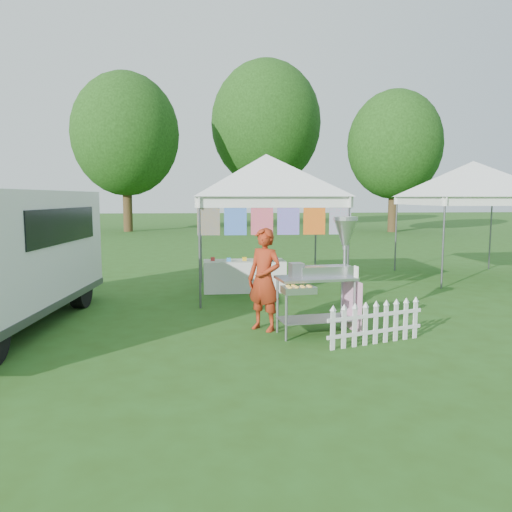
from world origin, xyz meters
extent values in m
plane|color=#294C15|center=(0.00, 0.00, 0.00)|extent=(120.00, 120.00, 0.00)
cylinder|color=#59595E|center=(-1.42, 2.08, 1.05)|extent=(0.04, 0.04, 2.10)
cylinder|color=#59595E|center=(1.42, 2.08, 1.05)|extent=(0.04, 0.04, 2.10)
cylinder|color=#59595E|center=(-1.42, 4.92, 1.05)|extent=(0.04, 0.04, 2.10)
cylinder|color=#59595E|center=(1.42, 4.92, 1.05)|extent=(0.04, 0.04, 2.10)
cube|color=white|center=(0.00, 2.08, 2.00)|extent=(3.00, 0.03, 0.22)
cube|color=white|center=(0.00, 4.92, 2.00)|extent=(3.00, 0.03, 0.22)
pyramid|color=white|center=(0.00, 3.50, 3.00)|extent=(4.24, 4.24, 0.90)
cylinder|color=#59595E|center=(0.00, 2.08, 2.08)|extent=(3.00, 0.03, 0.03)
cube|color=orange|center=(-1.25, 2.08, 1.73)|extent=(0.42, 0.01, 0.70)
cube|color=blue|center=(-0.75, 2.08, 1.73)|extent=(0.42, 0.01, 0.70)
cube|color=#D61AA0|center=(-0.25, 2.08, 1.73)|extent=(0.42, 0.01, 0.70)
cube|color=#BB1BBD|center=(0.25, 2.08, 1.73)|extent=(0.42, 0.01, 0.70)
cube|color=red|center=(0.75, 2.08, 1.73)|extent=(0.42, 0.01, 0.70)
cube|color=#37CFC1|center=(1.25, 2.08, 1.73)|extent=(0.42, 0.01, 0.70)
cylinder|color=#59595E|center=(4.08, 3.58, 1.05)|extent=(0.04, 0.04, 2.10)
cylinder|color=#59595E|center=(4.08, 6.42, 1.05)|extent=(0.04, 0.04, 2.10)
cylinder|color=#59595E|center=(6.92, 6.42, 1.05)|extent=(0.04, 0.04, 2.10)
cube|color=white|center=(5.50, 3.58, 2.00)|extent=(3.00, 0.03, 0.22)
cube|color=white|center=(5.50, 6.42, 2.00)|extent=(3.00, 0.03, 0.22)
pyramid|color=white|center=(5.50, 5.00, 3.00)|extent=(4.24, 4.24, 0.90)
cylinder|color=#59595E|center=(5.50, 3.58, 2.08)|extent=(3.00, 0.03, 0.03)
cylinder|color=#3D2916|center=(-6.00, 24.00, 1.98)|extent=(0.56, 0.56, 3.96)
ellipsoid|color=#28641B|center=(-6.00, 24.00, 5.85)|extent=(6.40, 6.40, 7.36)
cylinder|color=#3D2916|center=(3.00, 28.00, 2.42)|extent=(0.56, 0.56, 4.84)
ellipsoid|color=#28641B|center=(3.00, 28.00, 7.15)|extent=(7.60, 7.60, 8.74)
cylinder|color=#3D2916|center=(10.00, 22.00, 1.76)|extent=(0.56, 0.56, 3.52)
ellipsoid|color=#28641B|center=(10.00, 22.00, 5.20)|extent=(5.60, 5.60, 6.44)
cylinder|color=gray|center=(-0.16, -0.23, 0.44)|extent=(0.04, 0.04, 0.87)
cylinder|color=gray|center=(0.89, -0.10, 0.44)|extent=(0.04, 0.04, 0.87)
cylinder|color=gray|center=(-0.22, 0.25, 0.44)|extent=(0.04, 0.04, 0.87)
cylinder|color=gray|center=(0.83, 0.38, 0.44)|extent=(0.04, 0.04, 0.87)
cube|color=gray|center=(0.34, 0.07, 0.24)|extent=(1.16, 0.69, 0.01)
cube|color=#B7B7BC|center=(0.34, 0.07, 0.87)|extent=(1.23, 0.72, 0.04)
cube|color=#B7B7BC|center=(0.50, 0.14, 0.96)|extent=(0.85, 0.34, 0.15)
cube|color=gray|center=(0.04, 0.09, 1.00)|extent=(0.22, 0.24, 0.21)
cylinder|color=gray|center=(0.81, 0.18, 1.31)|extent=(0.05, 0.05, 0.87)
cone|color=#B7B7BC|center=(0.81, 0.18, 1.55)|extent=(0.39, 0.39, 0.39)
cylinder|color=#B7B7BC|center=(0.81, 0.18, 1.76)|extent=(0.41, 0.41, 0.06)
cube|color=#B7B7BC|center=(0.00, -0.34, 0.77)|extent=(0.50, 0.35, 0.10)
cube|color=pink|center=(0.92, 0.15, 0.44)|extent=(0.11, 0.72, 0.78)
cube|color=white|center=(0.90, -0.13, 0.99)|extent=(0.03, 0.14, 0.17)
imported|color=maroon|center=(-0.40, 0.42, 0.81)|extent=(0.70, 0.68, 1.61)
cube|color=silver|center=(-4.53, 3.03, 0.84)|extent=(2.04, 0.92, 0.94)
cube|color=black|center=(-3.64, 1.32, 1.62)|extent=(0.30, 2.86, 0.57)
cube|color=black|center=(-4.50, 3.41, 1.62)|extent=(1.77, 0.20, 0.57)
cylinder|color=black|center=(-3.67, 2.37, 0.35)|extent=(0.30, 0.73, 0.71)
cube|color=silver|center=(0.40, -0.73, 0.28)|extent=(0.07, 0.04, 0.56)
cube|color=silver|center=(0.57, -0.68, 0.28)|extent=(0.07, 0.04, 0.56)
cube|color=silver|center=(0.74, -0.62, 0.28)|extent=(0.07, 0.04, 0.56)
cube|color=silver|center=(0.91, -0.56, 0.28)|extent=(0.07, 0.04, 0.56)
cube|color=silver|center=(1.09, -0.51, 0.28)|extent=(0.07, 0.04, 0.56)
cube|color=silver|center=(1.26, -0.45, 0.28)|extent=(0.07, 0.04, 0.56)
cube|color=silver|center=(1.43, -0.39, 0.28)|extent=(0.07, 0.04, 0.56)
cube|color=silver|center=(1.60, -0.34, 0.28)|extent=(0.07, 0.04, 0.56)
cube|color=silver|center=(1.77, -0.28, 0.28)|extent=(0.07, 0.04, 0.56)
cube|color=silver|center=(1.09, -0.51, 0.18)|extent=(1.55, 0.53, 0.05)
cube|color=silver|center=(1.09, -0.51, 0.42)|extent=(1.55, 0.53, 0.05)
cube|color=white|center=(-0.46, 3.74, 0.34)|extent=(1.80, 0.70, 0.69)
camera|label=1|loc=(-1.32, -7.23, 2.08)|focal=35.00mm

